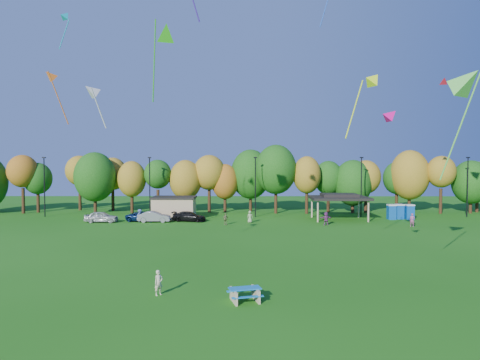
{
  "coord_description": "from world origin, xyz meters",
  "views": [
    {
      "loc": [
        0.05,
        -24.48,
        8.28
      ],
      "look_at": [
        -0.12,
        6.0,
        7.02
      ],
      "focal_mm": 32.0,
      "sensor_mm": 36.0,
      "label": 1
    }
  ],
  "objects_px": {
    "kite_flyer": "(159,283)",
    "car_c": "(144,217)",
    "car_d": "(189,216)",
    "car_a": "(101,217)",
    "porta_potties": "(400,212)",
    "picnic_table": "(245,293)",
    "car_b": "(154,217)"
  },
  "relations": [
    {
      "from": "picnic_table",
      "to": "porta_potties",
      "type": "bearing_deg",
      "value": 43.22
    },
    {
      "from": "porta_potties",
      "to": "kite_flyer",
      "type": "bearing_deg",
      "value": -128.26
    },
    {
      "from": "porta_potties",
      "to": "kite_flyer",
      "type": "distance_m",
      "value": 45.5
    },
    {
      "from": "porta_potties",
      "to": "car_b",
      "type": "distance_m",
      "value": 35.3
    },
    {
      "from": "porta_potties",
      "to": "car_b",
      "type": "xyz_separation_m",
      "value": [
        -35.16,
        -3.2,
        -0.35
      ]
    },
    {
      "from": "car_b",
      "to": "car_c",
      "type": "distance_m",
      "value": 1.79
    },
    {
      "from": "kite_flyer",
      "to": "car_b",
      "type": "bearing_deg",
      "value": 58.38
    },
    {
      "from": "car_c",
      "to": "car_d",
      "type": "relative_size",
      "value": 1.02
    },
    {
      "from": "car_d",
      "to": "car_c",
      "type": "bearing_deg",
      "value": 103.07
    },
    {
      "from": "kite_flyer",
      "to": "car_a",
      "type": "distance_m",
      "value": 35.25
    },
    {
      "from": "kite_flyer",
      "to": "car_c",
      "type": "distance_m",
      "value": 34.33
    },
    {
      "from": "car_b",
      "to": "porta_potties",
      "type": "bearing_deg",
      "value": -85.39
    },
    {
      "from": "car_b",
      "to": "car_d",
      "type": "height_order",
      "value": "car_b"
    },
    {
      "from": "kite_flyer",
      "to": "car_d",
      "type": "xyz_separation_m",
      "value": [
        -2.26,
        33.34,
        -0.1
      ]
    },
    {
      "from": "car_a",
      "to": "car_b",
      "type": "height_order",
      "value": "car_a"
    },
    {
      "from": "porta_potties",
      "to": "kite_flyer",
      "type": "xyz_separation_m",
      "value": [
        -28.17,
        -35.72,
        -0.31
      ]
    },
    {
      "from": "picnic_table",
      "to": "car_c",
      "type": "height_order",
      "value": "car_c"
    },
    {
      "from": "picnic_table",
      "to": "car_d",
      "type": "xyz_separation_m",
      "value": [
        -7.63,
        34.5,
        0.21
      ]
    },
    {
      "from": "car_a",
      "to": "picnic_table",
      "type": "bearing_deg",
      "value": -152.17
    },
    {
      "from": "car_c",
      "to": "car_d",
      "type": "height_order",
      "value": "car_d"
    },
    {
      "from": "picnic_table",
      "to": "car_a",
      "type": "bearing_deg",
      "value": 105.37
    },
    {
      "from": "car_a",
      "to": "car_d",
      "type": "distance_m",
      "value": 12.04
    },
    {
      "from": "car_a",
      "to": "porta_potties",
      "type": "bearing_deg",
      "value": -87.9
    },
    {
      "from": "porta_potties",
      "to": "car_b",
      "type": "bearing_deg",
      "value": -174.8
    },
    {
      "from": "picnic_table",
      "to": "car_a",
      "type": "distance_m",
      "value": 38.74
    },
    {
      "from": "porta_potties",
      "to": "car_a",
      "type": "xyz_separation_m",
      "value": [
        -42.42,
        -3.48,
        -0.33
      ]
    },
    {
      "from": "picnic_table",
      "to": "car_a",
      "type": "relative_size",
      "value": 0.5
    },
    {
      "from": "car_a",
      "to": "car_d",
      "type": "xyz_separation_m",
      "value": [
        11.99,
        1.09,
        -0.08
      ]
    },
    {
      "from": "picnic_table",
      "to": "car_b",
      "type": "distance_m",
      "value": 35.88
    },
    {
      "from": "car_c",
      "to": "car_b",
      "type": "bearing_deg",
      "value": -104.89
    },
    {
      "from": "car_b",
      "to": "car_c",
      "type": "bearing_deg",
      "value": 66.37
    },
    {
      "from": "picnic_table",
      "to": "car_c",
      "type": "distance_m",
      "value": 37.13
    }
  ]
}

